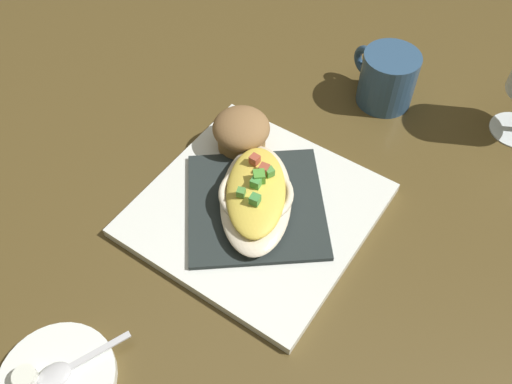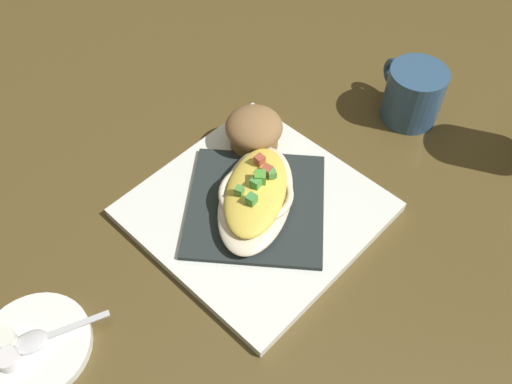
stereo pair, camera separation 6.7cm
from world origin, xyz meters
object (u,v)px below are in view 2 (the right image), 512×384
(square_plate, at_px, (256,210))
(muffin, at_px, (254,131))
(spoon, at_px, (37,340))
(creamer_cup_1, at_px, (8,360))
(creamer_saucer, at_px, (35,346))
(creamer_cup_0, at_px, (5,340))
(gratin_dish, at_px, (256,195))
(coffee_mug, at_px, (412,96))

(square_plate, xyz_separation_m, muffin, (0.09, 0.06, 0.04))
(spoon, relative_size, creamer_cup_1, 3.98)
(creamer_saucer, xyz_separation_m, creamer_cup_0, (-0.01, 0.02, 0.01))
(creamer_cup_1, bearing_deg, square_plate, -17.09)
(square_plate, xyz_separation_m, creamer_saucer, (-0.28, 0.09, -0.00))
(creamer_cup_0, height_order, creamer_cup_1, same)
(gratin_dish, relative_size, creamer_saucer, 1.59)
(square_plate, xyz_separation_m, creamer_cup_1, (-0.31, 0.10, 0.01))
(creamer_cup_0, bearing_deg, coffee_mug, -19.01)
(square_plate, relative_size, muffin, 3.52)
(creamer_cup_0, bearing_deg, square_plate, -21.22)
(gratin_dish, xyz_separation_m, creamer_cup_1, (-0.31, 0.10, -0.02))
(square_plate, height_order, creamer_saucer, square_plate)
(spoon, bearing_deg, coffee_mug, -17.20)
(muffin, relative_size, coffee_mug, 0.73)
(creamer_cup_0, bearing_deg, muffin, -7.93)
(creamer_saucer, bearing_deg, square_plate, -18.10)
(square_plate, distance_m, spoon, 0.29)
(square_plate, height_order, coffee_mug, coffee_mug)
(muffin, xyz_separation_m, spoon, (-0.36, 0.03, -0.03))
(gratin_dish, relative_size, muffin, 2.51)
(coffee_mug, xyz_separation_m, creamer_cup_1, (-0.59, 0.18, -0.02))
(creamer_saucer, distance_m, spoon, 0.01)
(gratin_dish, relative_size, spoon, 2.03)
(coffee_mug, relative_size, creamer_cup_0, 4.43)
(gratin_dish, height_order, muffin, same)
(coffee_mug, bearing_deg, creamer_cup_0, 160.99)
(muffin, bearing_deg, creamer_cup_0, 172.07)
(creamer_cup_0, bearing_deg, creamer_cup_1, -121.80)
(spoon, xyz_separation_m, creamer_cup_0, (-0.02, 0.03, 0.00))
(square_plate, relative_size, spoon, 2.84)
(square_plate, distance_m, gratin_dish, 0.03)
(coffee_mug, bearing_deg, muffin, 142.77)
(gratin_dish, bearing_deg, spoon, 162.17)
(creamer_saucer, relative_size, spoon, 1.28)
(square_plate, bearing_deg, creamer_saucer, 161.90)
(gratin_dish, bearing_deg, muffin, 36.23)
(creamer_cup_1, bearing_deg, coffee_mug, -16.84)
(square_plate, distance_m, creamer_cup_1, 0.33)
(creamer_saucer, bearing_deg, gratin_dish, -18.09)
(coffee_mug, height_order, creamer_cup_0, coffee_mug)
(creamer_saucer, relative_size, creamer_cup_0, 5.08)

